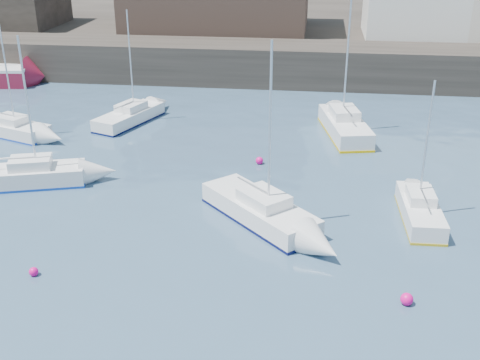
# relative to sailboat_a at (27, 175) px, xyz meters

# --- Properties ---
(quay_wall) EXTENTS (90.00, 5.00, 3.00)m
(quay_wall) POSITION_rel_sailboat_a_xyz_m (10.79, 21.57, 0.98)
(quay_wall) COLOR #28231E
(quay_wall) RESTS_ON ground
(land_strip) EXTENTS (90.00, 32.00, 2.80)m
(land_strip) POSITION_rel_sailboat_a_xyz_m (10.79, 39.57, 0.88)
(land_strip) COLOR #28231E
(land_strip) RESTS_ON ground
(sailboat_a) EXTENTS (5.93, 3.37, 7.34)m
(sailboat_a) POSITION_rel_sailboat_a_xyz_m (0.00, 0.00, 0.00)
(sailboat_a) COLOR white
(sailboat_a) RESTS_ON ground
(sailboat_b) EXTENTS (5.70, 5.83, 7.95)m
(sailboat_b) POSITION_rel_sailboat_a_xyz_m (11.77, -2.28, 0.00)
(sailboat_b) COLOR white
(sailboat_b) RESTS_ON ground
(sailboat_c) EXTENTS (1.64, 4.70, 6.14)m
(sailboat_c) POSITION_rel_sailboat_a_xyz_m (18.72, -1.32, -0.05)
(sailboat_c) COLOR white
(sailboat_c) RESTS_ON ground
(sailboat_e) EXTENTS (5.66, 3.50, 6.95)m
(sailboat_e) POSITION_rel_sailboat_a_xyz_m (-4.38, 6.91, -0.06)
(sailboat_e) COLOR white
(sailboat_e) RESTS_ON ground
(sailboat_f) EXTENTS (3.26, 6.58, 8.19)m
(sailboat_f) POSITION_rel_sailboat_a_xyz_m (15.79, 9.58, 0.06)
(sailboat_f) COLOR white
(sailboat_f) RESTS_ON ground
(sailboat_h) EXTENTS (3.57, 5.73, 7.04)m
(sailboat_h) POSITION_rel_sailboat_a_xyz_m (2.16, 10.07, -0.06)
(sailboat_h) COLOR white
(sailboat_h) RESTS_ON ground
(buoy_near) EXTENTS (0.35, 0.35, 0.35)m
(buoy_near) POSITION_rel_sailboat_a_xyz_m (3.86, -7.75, -0.52)
(buoy_near) COLOR #F2097D
(buoy_near) RESTS_ON ground
(buoy_mid) EXTENTS (0.45, 0.45, 0.45)m
(buoy_mid) POSITION_rel_sailboat_a_xyz_m (17.39, -7.84, -0.52)
(buoy_mid) COLOR #F2097D
(buoy_mid) RESTS_ON ground
(buoy_far) EXTENTS (0.41, 0.41, 0.41)m
(buoy_far) POSITION_rel_sailboat_a_xyz_m (11.12, 4.21, -0.52)
(buoy_far) COLOR #F2097D
(buoy_far) RESTS_ON ground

